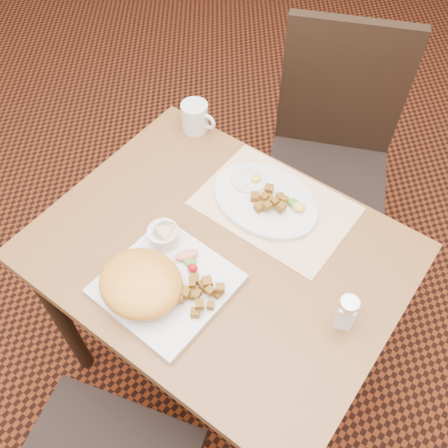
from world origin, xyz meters
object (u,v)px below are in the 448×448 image
table (220,272)px  salt_shaker (346,312)px  chair_far (331,149)px  plate_oval (265,200)px  coffee_mug (196,117)px  plate_square (167,284)px

table → salt_shaker: salt_shaker is taller
chair_far → plate_oval: (0.03, -0.49, 0.22)m
salt_shaker → coffee_mug: size_ratio=0.89×
chair_far → plate_square: bearing=64.9°
plate_oval → coffee_mug: size_ratio=2.72×
plate_oval → salt_shaker: 0.39m
table → chair_far: size_ratio=0.93×
chair_far → plate_square: chair_far is taller
chair_far → table: bearing=67.8°
plate_oval → coffee_mug: coffee_mug is taller
chair_far → salt_shaker: 0.82m
table → salt_shaker: size_ratio=9.00×
plate_oval → coffee_mug: bearing=160.2°
plate_oval → chair_far: bearing=93.6°
table → plate_oval: size_ratio=2.96×
table → salt_shaker: (0.35, 0.01, 0.16)m
table → plate_oval: bearing=87.3°
salt_shaker → chair_far: bearing=118.3°
plate_oval → plate_square: bearing=-97.5°
plate_oval → salt_shaker: bearing=-29.3°
plate_square → chair_far: bearing=88.9°
chair_far → salt_shaker: size_ratio=9.70×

